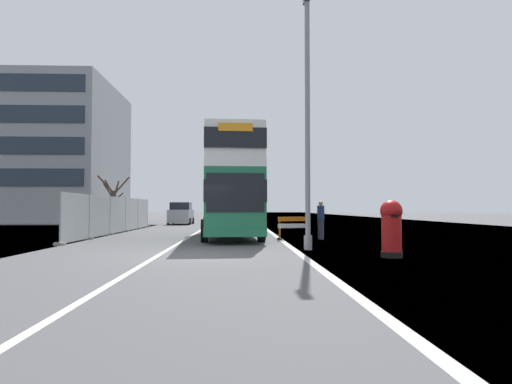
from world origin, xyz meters
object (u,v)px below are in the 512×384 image
lamppost_foreground (308,128)px  red_pillar_postbox (391,226)px  car_receding_mid (236,212)px  roadworks_barrier (294,226)px  car_oncoming_near (181,214)px  double_decker_bus (230,185)px  pedestrian_at_kerb (321,220)px

lamppost_foreground → red_pillar_postbox: (2.13, -2.54, -3.41)m
lamppost_foreground → car_receding_mid: size_ratio=2.07×
roadworks_barrier → car_oncoming_near: car_oncoming_near is taller
double_decker_bus → red_pillar_postbox: bearing=-61.7°
roadworks_barrier → car_receding_mid: bearing=96.0°
roadworks_barrier → car_oncoming_near: (-7.86, 19.96, 0.29)m
pedestrian_at_kerb → car_oncoming_near: bearing=114.7°
car_oncoming_near → car_receding_mid: 8.72m
roadworks_barrier → pedestrian_at_kerb: size_ratio=0.90×
car_oncoming_near → car_receding_mid: size_ratio=1.02×
car_oncoming_near → lamppost_foreground: bearing=-73.0°
lamppost_foreground → pedestrian_at_kerb: (1.44, 5.23, -3.44)m
double_decker_bus → pedestrian_at_kerb: bearing=-20.0°
double_decker_bus → pedestrian_at_kerb: size_ratio=5.66×
car_receding_mid → pedestrian_at_kerb: size_ratio=2.43×
red_pillar_postbox → car_receding_mid: car_receding_mid is taller
roadworks_barrier → pedestrian_at_kerb: bearing=1.9°
lamppost_foreground → car_oncoming_near: lamppost_foreground is taller
car_receding_mid → pedestrian_at_kerb: car_receding_mid is taller
double_decker_bus → car_receding_mid: double_decker_bus is taller
roadworks_barrier → car_oncoming_near: bearing=111.5°
lamppost_foreground → pedestrian_at_kerb: size_ratio=5.04×
roadworks_barrier → lamppost_foreground: bearing=-91.8°
red_pillar_postbox → car_oncoming_near: (-9.83, 27.68, -0.00)m
lamppost_foreground → car_oncoming_near: size_ratio=2.04×
roadworks_barrier → car_receding_mid: (-2.83, 27.08, 0.38)m
red_pillar_postbox → roadworks_barrier: bearing=104.3°
red_pillar_postbox → pedestrian_at_kerb: size_ratio=0.95×
pedestrian_at_kerb → car_receding_mid: bearing=98.7°
red_pillar_postbox → pedestrian_at_kerb: (-0.68, 7.76, -0.03)m
red_pillar_postbox → roadworks_barrier: 7.97m
lamppost_foreground → red_pillar_postbox: 4.75m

